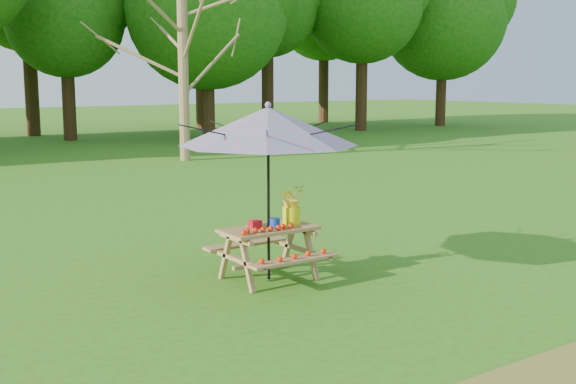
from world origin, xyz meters
TOP-DOWN VIEW (x-y plane):
  - ground at (0.00, 0.00)m, footprint 120.00×120.00m
  - picnic_table at (-0.16, 1.37)m, footprint 1.20×1.32m
  - patio_umbrella at (-0.16, 1.37)m, footprint 2.61×2.61m
  - produce_bins at (-0.21, 1.41)m, footprint 0.33×0.42m
  - tomatoes_row at (-0.31, 1.19)m, footprint 0.77×0.13m
  - flower_bucket at (0.20, 1.38)m, footprint 0.31×0.27m

SIDE VIEW (x-z plane):
  - ground at x=0.00m, z-range 0.00..0.00m
  - picnic_table at x=-0.16m, z-range -0.01..0.66m
  - tomatoes_row at x=-0.31m, z-range 0.67..0.74m
  - produce_bins at x=-0.21m, z-range 0.66..0.79m
  - flower_bucket at x=0.20m, z-range 0.69..1.20m
  - patio_umbrella at x=-0.16m, z-range 0.82..3.08m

